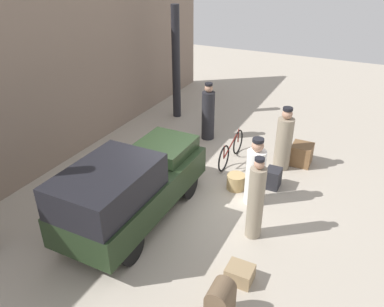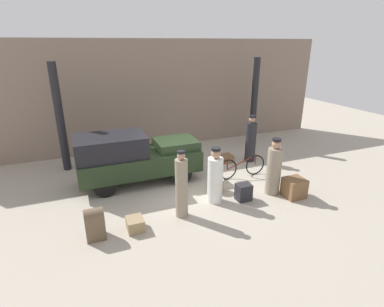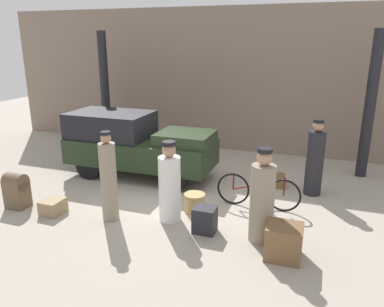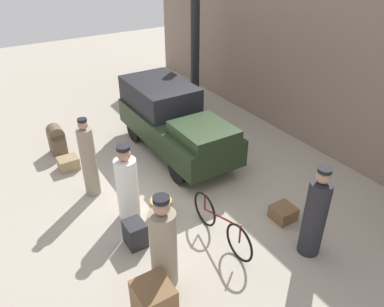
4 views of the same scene
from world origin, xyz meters
The scene contains 16 objects.
ground_plane centered at (0.00, 0.00, 0.00)m, with size 30.00×30.00×0.00m, color #A89E8E.
station_building_facade centered at (0.00, 4.08, 2.25)m, with size 16.00×0.15×4.50m.
canopy_pillar_left centered at (-3.68, 2.74, 1.89)m, with size 0.28×0.28×3.78m.
canopy_pillar_right centered at (4.12, 2.74, 1.89)m, with size 0.28×0.28×3.78m.
truck centered at (-1.59, 0.74, 0.91)m, with size 3.86×1.53×1.68m.
bicycle centered at (1.85, -0.20, 0.37)m, with size 1.82×0.04×0.77m.
wicker_basket centered at (0.62, -0.81, 0.19)m, with size 0.45×0.45×0.39m.
porter_lifting_near_truck centered at (-0.86, -1.74, 0.85)m, with size 0.33×0.33×1.84m.
porter_with_bicycle centered at (0.29, -1.36, 0.74)m, with size 0.44×0.44×1.65m.
conductor_in_dark_uniform centered at (2.94, 1.00, 0.82)m, with size 0.40×0.40×1.80m.
porter_carrying_trunk centered at (2.14, -1.55, 0.79)m, with size 0.43×0.43×1.75m.
suitcase_small_leather centered at (-2.15, -1.92, 0.15)m, with size 0.40×0.47×0.31m.
suitcase_black_upright centered at (-3.08, -1.91, 0.41)m, with size 0.44×0.38×0.78m.
suitcase_tan_flat centered at (2.03, 1.24, 0.14)m, with size 0.44×0.45×0.28m.
trunk_large_brown centered at (2.60, -1.99, 0.29)m, with size 0.59×0.55×0.58m.
trunk_umber_medium centered at (1.10, -1.61, 0.25)m, with size 0.42×0.35×0.50m.
Camera 2 is at (-3.17, -8.27, 4.35)m, focal length 28.00 mm.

